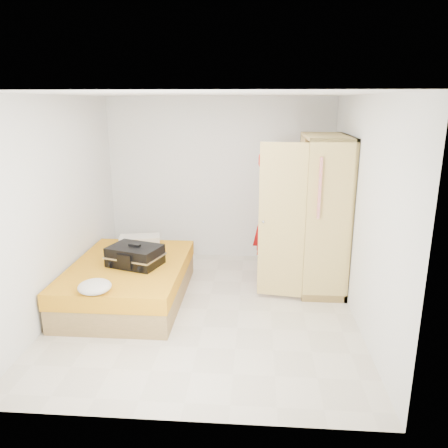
# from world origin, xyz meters

# --- Properties ---
(room) EXTENTS (4.00, 4.02, 2.60)m
(room) POSITION_xyz_m (0.00, 0.00, 1.30)
(room) COLOR beige
(room) RESTS_ON ground
(bed) EXTENTS (1.42, 2.02, 0.50)m
(bed) POSITION_xyz_m (-1.05, 0.22, 0.25)
(bed) COLOR #9F7A48
(bed) RESTS_ON ground
(wardrobe) EXTENTS (1.17, 1.20, 2.10)m
(wardrobe) POSITION_xyz_m (1.45, 0.86, 1.00)
(wardrobe) COLOR tan
(wardrobe) RESTS_ON ground
(person) EXTENTS (0.62, 0.78, 1.88)m
(person) POSITION_xyz_m (0.80, 1.05, 0.94)
(person) COLOR #BA0B0F
(person) RESTS_ON ground
(suitcase) EXTENTS (0.76, 0.65, 0.28)m
(suitcase) POSITION_xyz_m (-0.94, 0.18, 0.62)
(suitcase) COLOR black
(suitcase) RESTS_ON bed
(round_cushion) EXTENTS (0.37, 0.37, 0.14)m
(round_cushion) POSITION_xyz_m (-1.16, -0.68, 0.57)
(round_cushion) COLOR beige
(round_cushion) RESTS_ON bed
(pillow) EXTENTS (0.64, 0.42, 0.11)m
(pillow) POSITION_xyz_m (-1.12, 1.07, 0.55)
(pillow) COLOR beige
(pillow) RESTS_ON bed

